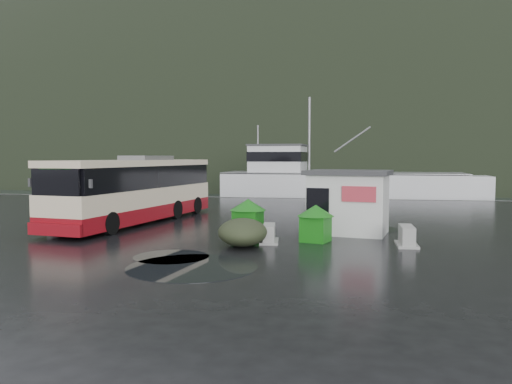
% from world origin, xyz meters
% --- Properties ---
extents(ground, '(160.00, 160.00, 0.00)m').
position_xyz_m(ground, '(0.00, 0.00, 0.00)').
color(ground, black).
rests_on(ground, ground).
extents(harbor_water, '(300.00, 180.00, 0.02)m').
position_xyz_m(harbor_water, '(0.00, 110.00, 0.00)').
color(harbor_water, black).
rests_on(harbor_water, ground).
extents(quay_edge, '(160.00, 0.60, 1.50)m').
position_xyz_m(quay_edge, '(0.00, 20.00, 0.00)').
color(quay_edge, '#999993').
rests_on(quay_edge, ground).
extents(headland, '(780.00, 540.00, 570.00)m').
position_xyz_m(headland, '(10.00, 250.00, 0.00)').
color(headland, black).
rests_on(headland, ground).
extents(coach_bus, '(5.07, 12.85, 3.54)m').
position_xyz_m(coach_bus, '(-4.35, 3.18, 0.00)').
color(coach_bus, beige).
rests_on(coach_bus, ground).
extents(white_van, '(4.08, 6.88, 2.72)m').
position_xyz_m(white_van, '(-7.13, 2.79, 0.00)').
color(white_van, silver).
rests_on(white_van, ground).
extents(waste_bin_left, '(1.34, 1.34, 1.60)m').
position_xyz_m(waste_bin_left, '(2.20, -0.13, 0.00)').
color(waste_bin_left, '#156E13').
rests_on(waste_bin_left, ground).
extents(waste_bin_right, '(1.36, 1.36, 1.50)m').
position_xyz_m(waste_bin_right, '(5.22, -1.31, 0.00)').
color(waste_bin_right, '#156E13').
rests_on(waste_bin_right, ground).
extents(dome_tent, '(2.34, 2.97, 1.06)m').
position_xyz_m(dome_tent, '(2.46, -2.71, 0.00)').
color(dome_tent, '#2E3620').
rests_on(dome_tent, ground).
extents(ticket_kiosk, '(4.11, 3.42, 2.85)m').
position_xyz_m(ticket_kiosk, '(6.56, 1.14, 0.00)').
color(ticket_kiosk, silver).
rests_on(ticket_kiosk, ground).
extents(jersey_barrier_a, '(0.88, 1.53, 0.73)m').
position_xyz_m(jersey_barrier_a, '(3.38, -1.85, 0.00)').
color(jersey_barrier_a, '#999993').
rests_on(jersey_barrier_a, ground).
extents(jersey_barrier_b, '(0.78, 1.56, 0.78)m').
position_xyz_m(jersey_barrier_b, '(8.75, -1.74, 0.00)').
color(jersey_barrier_b, '#999993').
rests_on(jersey_barrier_b, ground).
extents(fishing_trawler, '(26.93, 7.65, 10.63)m').
position_xyz_m(fishing_trawler, '(6.27, 26.84, 0.00)').
color(fishing_trawler, silver).
rests_on(fishing_trawler, ground).
extents(puddles, '(9.77, 13.09, 0.01)m').
position_xyz_m(puddles, '(3.17, -3.51, 0.01)').
color(puddles, black).
rests_on(puddles, ground).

